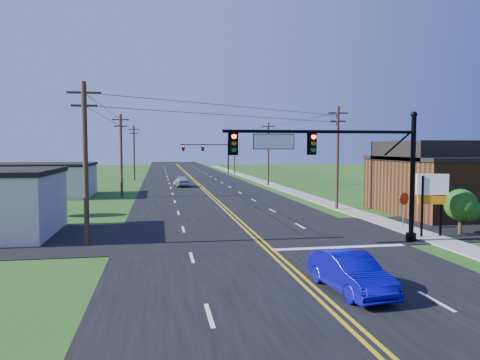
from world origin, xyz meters
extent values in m
plane|color=#204513|center=(0.00, 0.00, 0.00)|extent=(260.00, 260.00, 0.00)
cube|color=black|center=(0.00, 50.00, 0.02)|extent=(16.00, 220.00, 0.04)
cube|color=black|center=(0.00, 12.00, 0.02)|extent=(70.00, 10.00, 0.04)
cube|color=gray|center=(10.50, 40.00, 0.04)|extent=(2.00, 160.00, 0.08)
cylinder|color=black|center=(8.80, 8.00, 3.60)|extent=(0.28, 0.28, 7.20)
cylinder|color=black|center=(8.80, 8.00, 0.25)|extent=(0.60, 0.60, 0.50)
sphere|color=black|center=(8.80, 8.00, 7.30)|extent=(0.36, 0.36, 0.36)
cylinder|color=black|center=(3.30, 8.00, 6.30)|extent=(11.00, 0.18, 0.18)
cube|color=#055816|center=(0.60, 8.00, 5.75)|extent=(2.30, 0.06, 0.85)
cylinder|color=black|center=(8.80, 80.00, 3.60)|extent=(0.28, 0.28, 7.20)
cylinder|color=black|center=(8.80, 80.00, 0.25)|extent=(0.60, 0.60, 0.50)
sphere|color=black|center=(8.80, 80.00, 7.30)|extent=(0.36, 0.36, 0.36)
cylinder|color=black|center=(3.80, 80.00, 6.00)|extent=(10.00, 0.18, 0.18)
cube|color=#055816|center=(0.60, 80.00, 5.45)|extent=(2.30, 0.06, 0.85)
cube|color=#573018|center=(20.00, 18.00, 2.20)|extent=(14.00, 11.00, 4.40)
cube|color=black|center=(20.00, 18.00, 4.55)|extent=(14.20, 11.20, 0.30)
cube|color=beige|center=(-19.00, 38.00, 1.70)|extent=(12.00, 9.00, 3.40)
cube|color=black|center=(-19.00, 38.00, 3.55)|extent=(12.20, 9.20, 0.30)
cylinder|color=#3A281A|center=(-9.50, 10.00, 4.50)|extent=(0.28, 0.28, 9.00)
cube|color=#3A281A|center=(-9.50, 10.00, 8.40)|extent=(1.80, 0.12, 0.12)
cube|color=#3A281A|center=(-9.50, 10.00, 7.70)|extent=(1.40, 0.12, 0.12)
cylinder|color=#3A281A|center=(-9.50, 35.00, 4.50)|extent=(0.28, 0.28, 9.00)
cube|color=#3A281A|center=(-9.50, 35.00, 8.40)|extent=(1.80, 0.12, 0.12)
cube|color=#3A281A|center=(-9.50, 35.00, 7.70)|extent=(1.40, 0.12, 0.12)
cylinder|color=#3A281A|center=(-9.50, 62.00, 4.50)|extent=(0.28, 0.28, 9.00)
cube|color=#3A281A|center=(-9.50, 62.00, 8.40)|extent=(1.80, 0.12, 0.12)
cube|color=#3A281A|center=(-9.50, 62.00, 7.70)|extent=(1.40, 0.12, 0.12)
cylinder|color=#3A281A|center=(9.80, 22.00, 4.50)|extent=(0.28, 0.28, 9.00)
cube|color=#3A281A|center=(9.80, 22.00, 8.40)|extent=(1.80, 0.12, 0.12)
cube|color=#3A281A|center=(9.80, 22.00, 7.70)|extent=(1.40, 0.12, 0.12)
cylinder|color=#3A281A|center=(9.80, 48.00, 4.50)|extent=(0.28, 0.28, 9.00)
cube|color=#3A281A|center=(9.80, 48.00, 8.40)|extent=(1.80, 0.12, 0.12)
cube|color=#3A281A|center=(9.80, 48.00, 7.70)|extent=(1.40, 0.12, 0.12)
cylinder|color=#3A281A|center=(9.80, 78.00, 4.50)|extent=(0.28, 0.28, 9.00)
cube|color=#3A281A|center=(9.80, 78.00, 8.40)|extent=(1.80, 0.12, 0.12)
cube|color=#3A281A|center=(9.80, 78.00, 7.70)|extent=(1.40, 0.12, 0.12)
cylinder|color=#3A281A|center=(16.00, 26.00, 0.92)|extent=(0.24, 0.24, 1.85)
sphere|color=#0F4213|center=(16.00, 26.00, 2.60)|extent=(3.00, 3.00, 3.00)
cylinder|color=#3A281A|center=(13.00, 9.50, 0.66)|extent=(0.24, 0.24, 1.32)
sphere|color=#0F4213|center=(13.00, 9.50, 1.86)|extent=(2.00, 2.00, 2.00)
cylinder|color=#3A281A|center=(-14.00, 22.00, 0.77)|extent=(0.24, 0.24, 1.54)
sphere|color=#0F4213|center=(-14.00, 22.00, 2.17)|extent=(2.40, 2.40, 2.40)
imported|color=#0A07A9|center=(1.45, -0.43, 0.73)|extent=(2.04, 4.60, 1.47)
imported|color=#B7B6BC|center=(-2.48, 47.94, 0.76)|extent=(2.27, 4.62, 1.51)
cylinder|color=slate|center=(10.53, 12.00, 1.15)|extent=(0.10, 0.10, 2.29)
cylinder|color=red|center=(10.53, 11.97, 2.02)|extent=(0.85, 0.30, 0.87)
cylinder|color=black|center=(10.02, 8.94, 1.87)|extent=(0.18, 0.18, 3.74)
cylinder|color=black|center=(11.27, 8.94, 1.87)|extent=(0.18, 0.18, 3.74)
cube|color=white|center=(10.65, 8.94, 3.22)|extent=(1.88, 0.70, 1.25)
cube|color=#CC720C|center=(10.65, 8.94, 2.29)|extent=(1.67, 0.62, 0.52)
camera|label=1|loc=(-5.55, -16.64, 5.44)|focal=35.00mm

